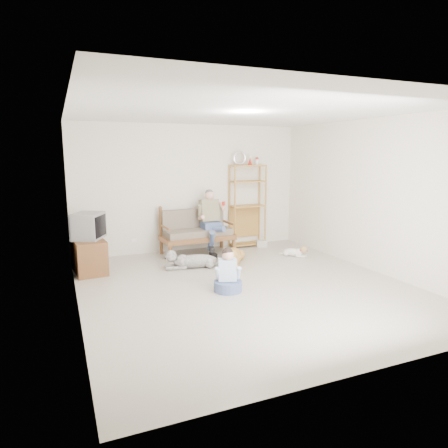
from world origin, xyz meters
name	(u,v)px	position (x,y,z in m)	size (l,w,h in m)	color
floor	(245,286)	(0.00, 0.00, 0.00)	(5.50, 5.50, 0.00)	#B9B3A3
ceiling	(247,111)	(0.00, 0.00, 2.70)	(5.50, 5.50, 0.00)	silver
wall_back	(190,188)	(0.00, 2.75, 1.35)	(5.00, 5.00, 0.00)	beige
wall_front	(378,235)	(0.00, -2.75, 1.35)	(5.00, 5.00, 0.00)	beige
wall_left	(72,211)	(-2.50, 0.00, 1.35)	(5.50, 5.50, 0.00)	beige
wall_right	(373,196)	(2.50, 0.00, 1.35)	(5.50, 5.50, 0.00)	beige
loveseat	(196,231)	(-0.01, 2.36, 0.49)	(1.53, 0.77, 0.95)	brown
man	(212,225)	(0.25, 2.13, 0.62)	(0.51, 0.73, 1.19)	#4F5F91
etagere	(247,205)	(1.28, 2.55, 0.94)	(0.82, 0.36, 2.14)	#BD8F3B
book_stack	(261,244)	(1.54, 2.34, 0.07)	(0.23, 0.17, 0.15)	silver
tv_stand	(88,256)	(-2.23, 1.79, 0.30)	(0.59, 0.94, 0.60)	brown
crt_tv	(89,226)	(-2.19, 1.80, 0.83)	(0.65, 0.70, 0.46)	slate
wall_outlet	(134,240)	(-1.25, 2.73, 0.30)	(0.12, 0.02, 0.08)	white
golden_retriever	(232,257)	(0.30, 1.18, 0.17)	(0.73, 1.25, 0.41)	#AA803B
shaggy_dog	(190,260)	(-0.49, 1.33, 0.14)	(1.19, 0.40, 0.35)	silver
terrier	(296,252)	(1.78, 1.28, 0.10)	(0.45, 0.50, 0.23)	white
child	(228,276)	(-0.34, -0.09, 0.25)	(0.43, 0.43, 0.68)	#4F5F91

